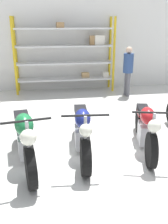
{
  "coord_description": "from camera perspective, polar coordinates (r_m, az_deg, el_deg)",
  "views": [
    {
      "loc": [
        -0.7,
        -4.01,
        2.32
      ],
      "look_at": [
        0.0,
        0.4,
        0.7
      ],
      "focal_mm": 40.0,
      "sensor_mm": 36.0,
      "label": 1
    }
  ],
  "objects": [
    {
      "name": "ground_plane",
      "position": [
        4.68,
        0.78,
        -9.74
      ],
      "size": [
        30.0,
        30.0,
        0.0
      ],
      "primitive_type": "plane",
      "color": "silver"
    },
    {
      "name": "back_wall",
      "position": [
        9.05,
        -4.78,
        16.57
      ],
      "size": [
        30.0,
        0.08,
        3.6
      ],
      "color": "white",
      "rests_on": "ground_plane"
    },
    {
      "name": "shelving_rack",
      "position": [
        8.74,
        -3.47,
        13.25
      ],
      "size": [
        3.38,
        0.63,
        2.49
      ],
      "color": "gold",
      "rests_on": "ground_plane"
    },
    {
      "name": "motorcycle_green",
      "position": [
        4.34,
        -13.36,
        -5.77
      ],
      "size": [
        0.69,
        2.1,
        1.05
      ],
      "rotation": [
        0.0,
        0.0,
        -1.41
      ],
      "color": "black",
      "rests_on": "ground_plane"
    },
    {
      "name": "motorcycle_blue",
      "position": [
        4.59,
        -0.42,
        -4.31
      ],
      "size": [
        0.73,
        2.1,
        1.01
      ],
      "rotation": [
        0.0,
        0.0,
        -1.65
      ],
      "color": "black",
      "rests_on": "ground_plane"
    },
    {
      "name": "motorcycle_red",
      "position": [
        4.9,
        13.86,
        -3.33
      ],
      "size": [
        0.78,
        1.99,
        0.97
      ],
      "rotation": [
        0.0,
        0.0,
        -1.8
      ],
      "color": "black",
      "rests_on": "ground_plane"
    },
    {
      "name": "person_browsing",
      "position": [
        8.28,
        10.04,
        9.94
      ],
      "size": [
        0.33,
        0.33,
        1.58
      ],
      "rotation": [
        0.0,
        0.0,
        3.17
      ],
      "color": "#595960",
      "rests_on": "ground_plane"
    }
  ]
}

